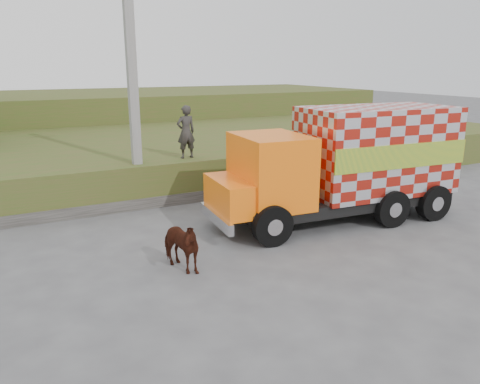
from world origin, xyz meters
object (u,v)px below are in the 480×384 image
cargo_truck (347,163)px  pedestrian (186,132)px  utility_pole (133,88)px  cow (178,245)px

cargo_truck → pedestrian: bearing=132.0°
utility_pole → pedestrian: size_ratio=4.17×
utility_pole → cargo_truck: 7.46m
utility_pole → cow: utility_pole is taller
cargo_truck → cow: 6.38m
utility_pole → cargo_truck: size_ratio=0.98×
utility_pole → cargo_truck: (5.52, -4.48, -2.25)m
cargo_truck → pedestrian: size_ratio=4.23×
utility_pole → cow: (-0.60, -5.80, -3.43)m
cow → pedestrian: size_ratio=0.79×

